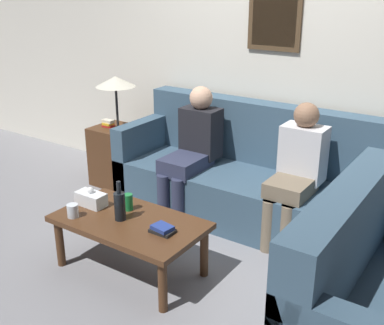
# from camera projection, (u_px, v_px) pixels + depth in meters

# --- Properties ---
(ground_plane) EXTENTS (16.00, 16.00, 0.00)m
(ground_plane) POSITION_uv_depth(u_px,v_px,m) (215.00, 238.00, 3.92)
(ground_plane) COLOR gray
(wall_back) EXTENTS (9.00, 0.08, 2.60)m
(wall_back) POSITION_uv_depth(u_px,v_px,m) (274.00, 61.00, 4.19)
(wall_back) COLOR silver
(wall_back) RESTS_ON ground_plane
(couch_main) EXTENTS (2.27, 0.84, 0.97)m
(couch_main) POSITION_uv_depth(u_px,v_px,m) (246.00, 180.00, 4.20)
(couch_main) COLOR #385166
(couch_main) RESTS_ON ground_plane
(couch_side) EXTENTS (0.84, 1.45, 0.97)m
(couch_side) POSITION_uv_depth(u_px,v_px,m) (384.00, 309.00, 2.55)
(couch_side) COLOR #385166
(couch_side) RESTS_ON ground_plane
(coffee_table) EXTENTS (1.06, 0.60, 0.41)m
(coffee_table) POSITION_uv_depth(u_px,v_px,m) (130.00, 227.00, 3.36)
(coffee_table) COLOR #4C2D19
(coffee_table) RESTS_ON ground_plane
(side_table_with_lamp) EXTENTS (0.45, 0.41, 1.11)m
(side_table_with_lamp) POSITION_uv_depth(u_px,v_px,m) (116.00, 146.00, 4.84)
(side_table_with_lamp) COLOR #4C2D19
(side_table_with_lamp) RESTS_ON ground_plane
(wine_bottle) EXTENTS (0.08, 0.08, 0.29)m
(wine_bottle) POSITION_uv_depth(u_px,v_px,m) (120.00, 205.00, 3.31)
(wine_bottle) COLOR black
(wine_bottle) RESTS_ON coffee_table
(drinking_glass) EXTENTS (0.08, 0.08, 0.09)m
(drinking_glass) POSITION_uv_depth(u_px,v_px,m) (73.00, 211.00, 3.37)
(drinking_glass) COLOR silver
(drinking_glass) RESTS_ON coffee_table
(book_stack) EXTENTS (0.16, 0.12, 0.05)m
(book_stack) POSITION_uv_depth(u_px,v_px,m) (162.00, 229.00, 3.17)
(book_stack) COLOR black
(book_stack) RESTS_ON coffee_table
(soda_can) EXTENTS (0.07, 0.07, 0.12)m
(soda_can) POSITION_uv_depth(u_px,v_px,m) (128.00, 202.00, 3.47)
(soda_can) COLOR #197A38
(soda_can) RESTS_ON coffee_table
(tissue_box) EXTENTS (0.23, 0.12, 0.15)m
(tissue_box) POSITION_uv_depth(u_px,v_px,m) (91.00, 199.00, 3.54)
(tissue_box) COLOR silver
(tissue_box) RESTS_ON coffee_table
(person_left) EXTENTS (0.34, 0.63, 1.11)m
(person_left) POSITION_uv_depth(u_px,v_px,m) (193.00, 146.00, 4.21)
(person_left) COLOR #2D334C
(person_left) RESTS_ON ground_plane
(person_right) EXTENTS (0.34, 0.57, 1.10)m
(person_right) POSITION_uv_depth(u_px,v_px,m) (297.00, 169.00, 3.71)
(person_right) COLOR #756651
(person_right) RESTS_ON ground_plane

